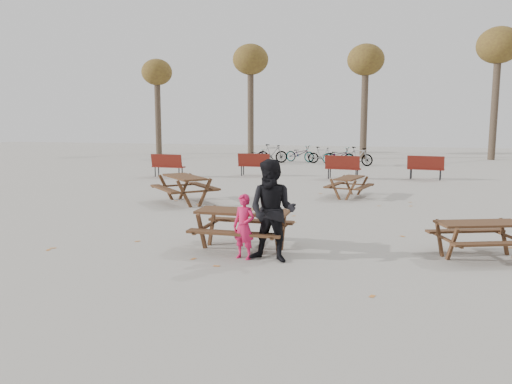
% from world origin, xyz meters
% --- Properties ---
extents(ground, '(80.00, 80.00, 0.00)m').
position_xyz_m(ground, '(0.00, 0.00, 0.00)').
color(ground, gray).
rests_on(ground, ground).
extents(main_picnic_table, '(1.80, 1.45, 0.78)m').
position_xyz_m(main_picnic_table, '(0.00, 0.00, 0.59)').
color(main_picnic_table, '#382414').
rests_on(main_picnic_table, ground).
extents(food_tray, '(0.18, 0.11, 0.03)m').
position_xyz_m(food_tray, '(0.22, -0.18, 0.79)').
color(food_tray, white).
rests_on(food_tray, main_picnic_table).
extents(bread_roll, '(0.14, 0.06, 0.05)m').
position_xyz_m(bread_roll, '(0.22, -0.18, 0.83)').
color(bread_roll, tan).
rests_on(bread_roll, food_tray).
extents(soda_bottle, '(0.07, 0.07, 0.17)m').
position_xyz_m(soda_bottle, '(0.08, -0.22, 0.85)').
color(soda_bottle, silver).
rests_on(soda_bottle, main_picnic_table).
extents(child, '(0.50, 0.39, 1.20)m').
position_xyz_m(child, '(0.22, -0.65, 0.60)').
color(child, '#CB194C').
rests_on(child, ground).
extents(adult, '(0.96, 0.79, 1.84)m').
position_xyz_m(adult, '(0.76, -0.68, 0.92)').
color(adult, black).
rests_on(adult, ground).
extents(picnic_table_east, '(1.87, 1.69, 0.66)m').
position_xyz_m(picnic_table_east, '(4.40, 0.57, 0.33)').
color(picnic_table_east, '#382414').
rests_on(picnic_table_east, ground).
extents(picnic_table_north, '(2.46, 2.47, 0.83)m').
position_xyz_m(picnic_table_north, '(-3.30, 4.83, 0.42)').
color(picnic_table_north, '#382414').
rests_on(picnic_table_north, ground).
extents(picnic_table_far, '(1.57, 1.79, 0.67)m').
position_xyz_m(picnic_table_far, '(1.48, 7.31, 0.33)').
color(picnic_table_far, '#382414').
rests_on(picnic_table_far, ground).
extents(park_bench_row, '(12.67, 2.59, 1.03)m').
position_xyz_m(park_bench_row, '(-1.24, 12.39, 0.52)').
color(park_bench_row, maroon).
rests_on(park_bench_row, ground).
extents(bicycle_row, '(7.77, 2.91, 1.11)m').
position_xyz_m(bicycle_row, '(-1.83, 19.77, 0.50)').
color(bicycle_row, black).
rests_on(bicycle_row, ground).
extents(tree_row, '(32.17, 3.52, 8.26)m').
position_xyz_m(tree_row, '(0.90, 25.15, 6.19)').
color(tree_row, '#382B21').
rests_on(tree_row, ground).
extents(fallen_leaves, '(11.00, 11.00, 0.01)m').
position_xyz_m(fallen_leaves, '(0.50, 2.50, 0.00)').
color(fallen_leaves, '#C97630').
rests_on(fallen_leaves, ground).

